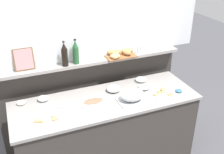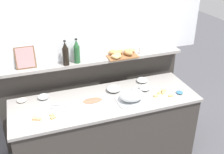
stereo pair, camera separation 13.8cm
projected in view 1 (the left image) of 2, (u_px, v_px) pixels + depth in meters
ground_plane at (93, 132)px, 4.15m from camera, size 12.00×12.00×0.00m
buffet_counter at (106, 131)px, 3.44m from camera, size 2.21×0.76×0.92m
back_ledge_unit at (92, 97)px, 3.81m from camera, size 2.47×0.22×1.24m
upper_wall_panel at (88, 5)px, 3.25m from camera, size 3.07×0.08×1.36m
sandwich_platter_side at (162, 93)px, 3.34m from camera, size 0.30×0.22×0.04m
sandwich_platter_front at (43, 120)px, 2.86m from camera, size 0.36×0.19×0.04m
cold_cuts_platter at (93, 101)px, 3.18m from camera, size 0.31×0.19×0.02m
serving_cloche at (132, 95)px, 3.18m from camera, size 0.34×0.24×0.17m
glass_bowl_large at (144, 87)px, 3.44m from camera, size 0.14×0.14×0.06m
glass_bowl_medium at (43, 98)px, 3.21m from camera, size 0.13×0.13×0.05m
glass_bowl_small at (141, 80)px, 3.62m from camera, size 0.15×0.15×0.06m
glass_bowl_extra at (113, 89)px, 3.40m from camera, size 0.18×0.18×0.07m
condiment_bowl_cream at (21, 102)px, 3.14m from camera, size 0.11×0.11×0.04m
condiment_bowl_dark at (179, 91)px, 3.39m from camera, size 0.08×0.08×0.03m
serving_tongs at (60, 108)px, 3.07m from camera, size 0.19×0.09×0.01m
wine_bottle_green at (76, 53)px, 3.33m from camera, size 0.08×0.08×0.32m
wine_bottle_dark at (65, 55)px, 3.27m from camera, size 0.08×0.08×0.32m
salt_shaker at (138, 50)px, 3.68m from camera, size 0.03×0.03×0.09m
pepper_shaker at (141, 50)px, 3.69m from camera, size 0.03×0.03×0.09m
bread_basket at (119, 53)px, 3.59m from camera, size 0.41×0.29×0.08m
framed_picture at (24, 59)px, 3.18m from camera, size 0.23×0.07×0.27m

